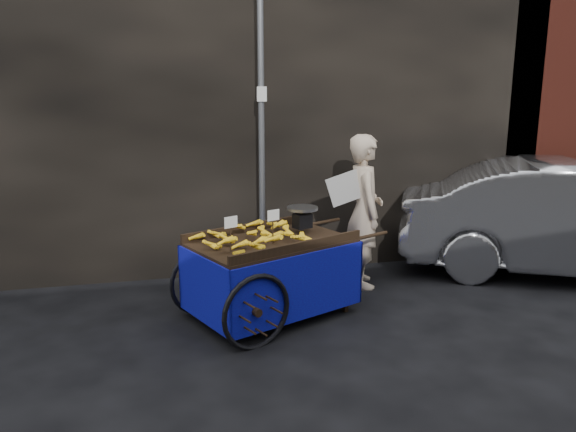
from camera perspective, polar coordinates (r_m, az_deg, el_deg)
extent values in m
plane|color=black|center=(6.26, -3.03, -10.42)|extent=(80.00, 80.00, 0.00)
cube|color=black|center=(8.26, -13.62, 12.74)|extent=(11.00, 2.00, 5.00)
cube|color=#591E14|center=(10.51, 25.49, 11.84)|extent=(3.00, 2.00, 5.00)
cylinder|color=slate|center=(7.10, -2.72, 9.05)|extent=(0.08, 0.08, 4.00)
cube|color=white|center=(7.03, -2.68, 12.28)|extent=(0.12, 0.02, 0.18)
cube|color=black|center=(6.09, -1.70, -2.80)|extent=(1.93, 1.61, 0.06)
cube|color=black|center=(6.46, -4.19, -1.24)|extent=(1.54, 0.70, 0.10)
cube|color=black|center=(5.69, 1.12, -3.17)|extent=(1.54, 0.70, 0.10)
cube|color=black|center=(6.34, 5.91, -6.15)|extent=(0.07, 0.07, 0.83)
cube|color=black|center=(6.94, 1.27, -4.38)|extent=(0.07, 0.07, 0.83)
cylinder|color=black|center=(6.46, 8.37, -2.01)|extent=(0.49, 0.24, 0.04)
cylinder|color=black|center=(7.05, 3.61, -0.62)|extent=(0.49, 0.24, 0.04)
torus|color=black|center=(5.50, -3.20, -9.73)|extent=(0.73, 0.36, 0.78)
torus|color=black|center=(6.41, -8.79, -6.53)|extent=(0.73, 0.36, 0.78)
cylinder|color=black|center=(5.94, -6.22, -8.02)|extent=(0.51, 1.09, 0.05)
cube|color=#0D078B|center=(5.79, 1.35, -7.31)|extent=(1.57, 0.69, 0.70)
cube|color=#0D078B|center=(6.61, -4.32, -4.74)|extent=(1.57, 0.69, 0.70)
cube|color=#0D078B|center=(5.78, -8.56, -7.50)|extent=(0.45, 1.00, 0.70)
cube|color=#0D078B|center=(6.69, 4.24, -4.53)|extent=(0.45, 1.00, 0.70)
cube|color=black|center=(6.35, 1.47, -0.49)|extent=(0.23, 0.21, 0.17)
cylinder|color=silver|center=(6.32, 1.47, 0.79)|extent=(0.46, 0.46, 0.03)
cube|color=white|center=(5.61, -5.83, -0.63)|extent=(0.14, 0.07, 0.11)
cube|color=white|center=(5.88, -1.50, 0.08)|extent=(0.14, 0.07, 0.11)
imported|color=#C4AD92|center=(7.09, 7.77, 0.48)|extent=(0.56, 0.76, 1.93)
cube|color=beige|center=(6.87, 6.15, 2.95)|extent=(0.59, 0.05, 0.50)
ellipsoid|color=#1652AB|center=(7.12, 5.76, -6.53)|extent=(0.26, 0.20, 0.23)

